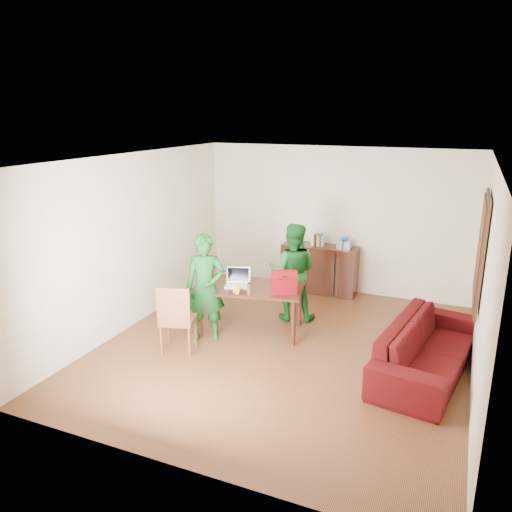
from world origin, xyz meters
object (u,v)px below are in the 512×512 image
at_px(table, 251,292).
at_px(laptop, 237,283).
at_px(person_near, 206,288).
at_px(person_far, 293,272).
at_px(chair, 178,332).
at_px(bottle, 249,288).
at_px(sofa, 427,348).
at_px(red_bag, 284,284).

relative_size(table, laptop, 4.05).
height_order(person_near, person_far, person_near).
distance_m(table, person_far, 0.85).
xyz_separation_m(table, laptop, (-0.19, -0.09, 0.14)).
height_order(table, chair, chair).
distance_m(person_near, person_far, 1.54).
relative_size(bottle, sofa, 0.08).
xyz_separation_m(bottle, red_bag, (0.44, 0.27, 0.04)).
distance_m(table, person_near, 0.73).
xyz_separation_m(person_near, laptop, (0.32, 0.41, -0.02)).
bearing_deg(red_bag, person_near, 178.42).
bearing_deg(sofa, laptop, 95.62).
relative_size(table, red_bag, 4.64).
distance_m(red_bag, sofa, 2.13).
bearing_deg(table, person_near, -147.10).
relative_size(red_bag, sofa, 0.16).
bearing_deg(table, red_bag, -19.41).
xyz_separation_m(chair, bottle, (0.80, 0.69, 0.54)).
xyz_separation_m(person_far, bottle, (-0.29, -1.08, 0.03)).
bearing_deg(laptop, chair, -135.46).
bearing_deg(table, person_far, 48.71).
bearing_deg(sofa, chair, 112.45).
relative_size(person_far, bottle, 8.40).
bearing_deg(chair, table, 40.43).
xyz_separation_m(laptop, bottle, (0.31, -0.26, 0.05)).
height_order(chair, person_far, person_far).
height_order(person_near, laptop, person_near).
height_order(table, red_bag, red_bag).
distance_m(person_far, laptop, 1.01).
xyz_separation_m(person_far, sofa, (2.20, -0.99, -0.46)).
xyz_separation_m(table, person_near, (-0.51, -0.50, 0.15)).
distance_m(table, sofa, 2.65).
relative_size(chair, person_far, 0.64).
bearing_deg(chair, person_near, 56.72).
distance_m(table, red_bag, 0.61).
distance_m(chair, bottle, 1.18).
distance_m(person_far, red_bag, 0.82).
relative_size(table, bottle, 9.02).
xyz_separation_m(chair, person_far, (1.08, 1.76, 0.50)).
distance_m(chair, laptop, 1.17).
distance_m(chair, person_far, 2.13).
xyz_separation_m(table, sofa, (2.62, -0.26, -0.31)).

